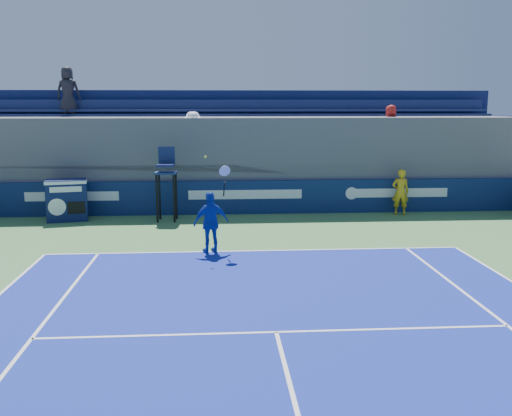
{
  "coord_description": "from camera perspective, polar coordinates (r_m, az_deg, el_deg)",
  "views": [
    {
      "loc": [
        -0.98,
        -2.8,
        3.9
      ],
      "look_at": [
        0.0,
        11.5,
        1.25
      ],
      "focal_mm": 40.0,
      "sensor_mm": 36.0,
      "label": 1
    }
  ],
  "objects": [
    {
      "name": "back_hoarding",
      "position": [
        20.19,
        -1.08,
        1.07
      ],
      "size": [
        20.4,
        0.21,
        1.2
      ],
      "color": "#0D1E4C",
      "rests_on": "ground"
    },
    {
      "name": "stadium_seating",
      "position": [
        22.07,
        -1.42,
        5.13
      ],
      "size": [
        21.0,
        4.05,
        5.28
      ],
      "color": "#57575C",
      "rests_on": "ground"
    },
    {
      "name": "match_clock",
      "position": [
        19.99,
        -18.39,
        0.85
      ],
      "size": [
        1.44,
        0.97,
        1.4
      ],
      "color": "#0D1644",
      "rests_on": "ground"
    },
    {
      "name": "umpire_chair",
      "position": [
        19.11,
        -8.97,
        3.22
      ],
      "size": [
        0.74,
        0.74,
        2.48
      ],
      "color": "black",
      "rests_on": "ground"
    },
    {
      "name": "ball_person",
      "position": [
        20.6,
        14.24,
        1.55
      ],
      "size": [
        0.65,
        0.48,
        1.62
      ],
      "primitive_type": "imported",
      "rotation": [
        0.0,
        0.0,
        2.97
      ],
      "color": "gold",
      "rests_on": "apron"
    },
    {
      "name": "tennis_player",
      "position": [
        14.92,
        -4.51,
        -1.44
      ],
      "size": [
        1.04,
        0.7,
        2.57
      ],
      "color": "#1435A7",
      "rests_on": "apron"
    }
  ]
}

